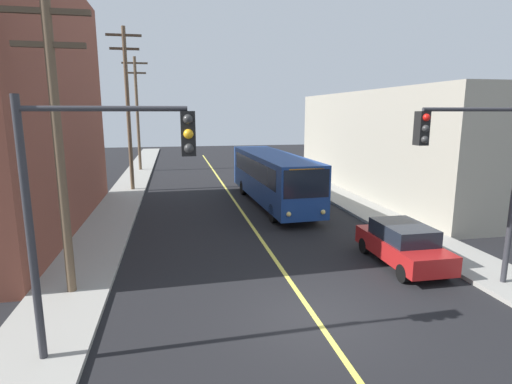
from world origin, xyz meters
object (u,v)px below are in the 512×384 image
(traffic_signal_right_corner, at_px, (476,160))
(traffic_signal_left_corner, at_px, (100,180))
(parked_car_red, at_px, (402,244))
(utility_pole_near, at_px, (57,134))
(city_bus, at_px, (272,176))
(utility_pole_far, at_px, (137,109))
(utility_pole_mid, at_px, (128,103))

(traffic_signal_right_corner, bearing_deg, traffic_signal_left_corner, -171.65)
(parked_car_red, xyz_separation_m, utility_pole_near, (-11.78, -0.30, 4.29))
(city_bus, distance_m, traffic_signal_left_corner, 17.10)
(traffic_signal_left_corner, bearing_deg, utility_pole_far, 93.07)
(utility_pole_far, relative_size, traffic_signal_left_corner, 1.79)
(parked_car_red, height_order, utility_pole_near, utility_pole_near)
(city_bus, height_order, utility_pole_far, utility_pole_far)
(utility_pole_near, bearing_deg, utility_pole_mid, 89.14)
(utility_pole_mid, height_order, traffic_signal_left_corner, utility_pole_mid)
(traffic_signal_left_corner, xyz_separation_m, traffic_signal_right_corner, (10.82, 1.59, 0.00))
(traffic_signal_left_corner, bearing_deg, utility_pole_near, 115.08)
(city_bus, relative_size, traffic_signal_right_corner, 2.04)
(utility_pole_mid, relative_size, utility_pole_far, 1.06)
(parked_car_red, height_order, utility_pole_mid, utility_pole_mid)
(utility_pole_near, distance_m, utility_pole_mid, 17.77)
(utility_pole_near, xyz_separation_m, traffic_signal_left_corner, (1.75, -3.74, -0.83))
(city_bus, bearing_deg, traffic_signal_left_corner, -116.73)
(utility_pole_mid, bearing_deg, utility_pole_near, -90.86)
(parked_car_red, distance_m, traffic_signal_left_corner, 11.35)
(utility_pole_mid, xyz_separation_m, utility_pole_far, (-0.24, 10.67, -0.35))
(utility_pole_near, relative_size, traffic_signal_right_corner, 1.50)
(city_bus, bearing_deg, utility_pole_near, -129.45)
(utility_pole_mid, xyz_separation_m, traffic_signal_right_corner, (12.31, -19.87, -2.08))
(traffic_signal_right_corner, bearing_deg, utility_pole_far, 112.32)
(utility_pole_near, xyz_separation_m, traffic_signal_right_corner, (12.57, -2.15, -0.83))
(utility_pole_near, relative_size, traffic_signal_left_corner, 1.50)
(utility_pole_mid, height_order, traffic_signal_right_corner, utility_pole_mid)
(city_bus, relative_size, traffic_signal_left_corner, 2.04)
(parked_car_red, height_order, traffic_signal_right_corner, traffic_signal_right_corner)
(utility_pole_far, distance_m, traffic_signal_left_corner, 32.23)
(parked_car_red, xyz_separation_m, utility_pole_mid, (-11.51, 17.43, 5.55))
(parked_car_red, distance_m, utility_pole_far, 30.90)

